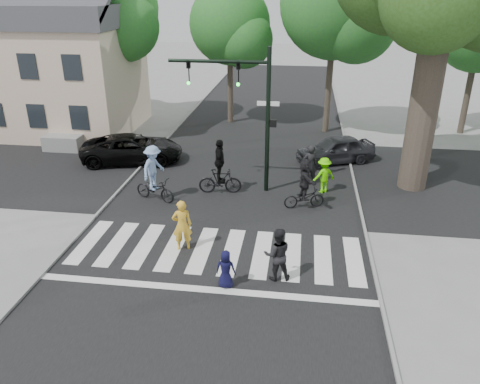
# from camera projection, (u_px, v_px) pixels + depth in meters

# --- Properties ---
(ground) EXTENTS (120.00, 120.00, 0.00)m
(ground) POSITION_uv_depth(u_px,v_px,m) (211.00, 267.00, 14.76)
(ground) COLOR gray
(ground) RESTS_ON ground
(road_stem) EXTENTS (10.00, 70.00, 0.01)m
(road_stem) POSITION_uv_depth(u_px,v_px,m) (235.00, 200.00, 19.28)
(road_stem) COLOR black
(road_stem) RESTS_ON ground
(road_cross) EXTENTS (70.00, 10.00, 0.01)m
(road_cross) POSITION_uv_depth(u_px,v_px,m) (244.00, 174.00, 21.99)
(road_cross) COLOR black
(road_cross) RESTS_ON ground
(curb_left) EXTENTS (0.10, 70.00, 0.10)m
(curb_left) POSITION_uv_depth(u_px,v_px,m) (117.00, 193.00, 19.89)
(curb_left) COLOR gray
(curb_left) RESTS_ON ground
(curb_right) EXTENTS (0.10, 70.00, 0.10)m
(curb_right) POSITION_uv_depth(u_px,v_px,m) (360.00, 207.00, 18.64)
(curb_right) COLOR gray
(curb_right) RESTS_ON ground
(crosswalk) EXTENTS (10.00, 3.85, 0.01)m
(crosswalk) POSITION_uv_depth(u_px,v_px,m) (215.00, 256.00, 15.35)
(crosswalk) COLOR silver
(crosswalk) RESTS_ON ground
(traffic_signal) EXTENTS (4.45, 0.29, 6.00)m
(traffic_signal) POSITION_uv_depth(u_px,v_px,m) (247.00, 100.00, 18.73)
(traffic_signal) COLOR black
(traffic_signal) RESTS_ON ground
(bg_tree_0) EXTENTS (5.46, 5.20, 8.97)m
(bg_tree_0) POSITION_uv_depth(u_px,v_px,m) (37.00, 20.00, 28.42)
(bg_tree_0) COLOR brown
(bg_tree_0) RESTS_ON ground
(bg_tree_1) EXTENTS (6.09, 5.80, 9.80)m
(bg_tree_1) POSITION_uv_depth(u_px,v_px,m) (112.00, 12.00, 27.12)
(bg_tree_1) COLOR brown
(bg_tree_1) RESTS_ON ground
(bg_tree_2) EXTENTS (5.04, 4.80, 8.40)m
(bg_tree_2) POSITION_uv_depth(u_px,v_px,m) (233.00, 28.00, 27.64)
(bg_tree_2) COLOR brown
(bg_tree_2) RESTS_ON ground
(bg_tree_3) EXTENTS (6.30, 6.00, 10.20)m
(bg_tree_3) POSITION_uv_depth(u_px,v_px,m) (341.00, 9.00, 25.20)
(bg_tree_3) COLOR brown
(bg_tree_3) RESTS_ON ground
(house) EXTENTS (8.40, 8.10, 8.82)m
(house) POSITION_uv_depth(u_px,v_px,m) (62.00, 66.00, 27.27)
(house) COLOR beige
(house) RESTS_ON ground
(pedestrian_woman) EXTENTS (0.76, 0.62, 1.79)m
(pedestrian_woman) POSITION_uv_depth(u_px,v_px,m) (182.00, 225.00, 15.43)
(pedestrian_woman) COLOR gold
(pedestrian_woman) RESTS_ON ground
(pedestrian_child) EXTENTS (0.59, 0.39, 1.19)m
(pedestrian_child) POSITION_uv_depth(u_px,v_px,m) (226.00, 269.00, 13.59)
(pedestrian_child) COLOR black
(pedestrian_child) RESTS_ON ground
(pedestrian_adult) EXTENTS (0.93, 0.79, 1.69)m
(pedestrian_adult) POSITION_uv_depth(u_px,v_px,m) (277.00, 254.00, 13.86)
(pedestrian_adult) COLOR black
(pedestrian_adult) RESTS_ON ground
(cyclist_left) EXTENTS (1.96, 1.36, 2.34)m
(cyclist_left) POSITION_uv_depth(u_px,v_px,m) (154.00, 177.00, 18.92)
(cyclist_left) COLOR black
(cyclist_left) RESTS_ON ground
(cyclist_mid) EXTENTS (1.86, 1.14, 2.36)m
(cyclist_mid) POSITION_uv_depth(u_px,v_px,m) (220.00, 172.00, 19.60)
(cyclist_mid) COLOR black
(cyclist_mid) RESTS_ON ground
(cyclist_right) EXTENTS (1.72, 1.59, 2.06)m
(cyclist_right) POSITION_uv_depth(u_px,v_px,m) (305.00, 186.00, 18.32)
(cyclist_right) COLOR black
(cyclist_right) RESTS_ON ground
(car_suv) EXTENTS (5.30, 3.29, 1.37)m
(car_suv) POSITION_uv_depth(u_px,v_px,m) (132.00, 149.00, 23.21)
(car_suv) COLOR black
(car_suv) RESTS_ON ground
(car_grey) EXTENTS (4.19, 2.96, 1.32)m
(car_grey) POSITION_uv_depth(u_px,v_px,m) (335.00, 149.00, 23.17)
(car_grey) COLOR #2C2C31
(car_grey) RESTS_ON ground
(bystander_hivis) EXTENTS (1.16, 0.99, 1.55)m
(bystander_hivis) POSITION_uv_depth(u_px,v_px,m) (324.00, 175.00, 19.74)
(bystander_hivis) COLOR #61FF01
(bystander_hivis) RESTS_ON ground
(bystander_dark) EXTENTS (0.73, 0.57, 1.77)m
(bystander_dark) POSITION_uv_depth(u_px,v_px,m) (310.00, 165.00, 20.59)
(bystander_dark) COLOR black
(bystander_dark) RESTS_ON ground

